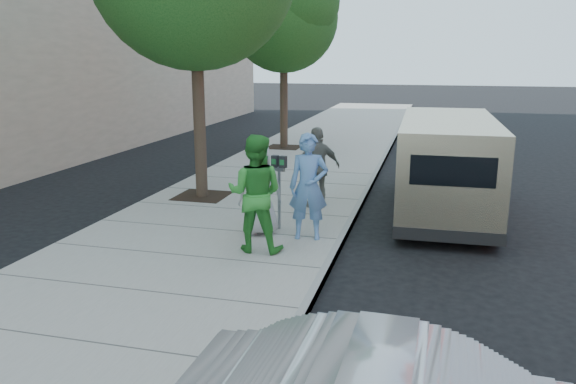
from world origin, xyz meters
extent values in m
plane|color=black|center=(0.00, 0.00, 0.00)|extent=(120.00, 120.00, 0.00)
cube|color=gray|center=(-1.00, 0.00, 0.07)|extent=(5.00, 60.00, 0.15)
cube|color=gray|center=(1.44, 0.00, 0.07)|extent=(0.12, 60.00, 0.16)
cube|color=black|center=(-2.30, 2.40, 0.15)|extent=(1.20, 1.20, 0.01)
cylinder|color=#38281E|center=(-2.30, 2.40, 2.13)|extent=(0.28, 0.28, 3.96)
cube|color=black|center=(-2.30, 10.00, 0.15)|extent=(1.20, 1.20, 0.01)
cylinder|color=#38281E|center=(-2.30, 10.00, 1.91)|extent=(0.28, 0.28, 3.52)
sphere|color=#184918|center=(-2.30, 10.00, 4.71)|extent=(3.80, 3.80, 3.80)
sphere|color=#184918|center=(-1.70, 9.60, 5.21)|extent=(2.85, 2.85, 2.85)
sphere|color=#184918|center=(-2.80, 10.50, 5.01)|extent=(2.66, 2.66, 2.66)
cylinder|color=gray|center=(0.19, 0.33, 0.72)|extent=(0.06, 0.06, 1.15)
cube|color=gray|center=(0.19, 0.33, 1.34)|extent=(0.23, 0.11, 0.08)
cube|color=#2D2D30|center=(0.11, 0.35, 1.48)|extent=(0.14, 0.13, 0.23)
cube|color=#2D2D30|center=(0.28, 0.31, 1.48)|extent=(0.14, 0.13, 0.23)
cube|color=beige|center=(3.30, 2.74, 1.16)|extent=(2.03, 5.24, 1.92)
cube|color=beige|center=(3.25, 5.59, 0.68)|extent=(1.78, 0.56, 0.82)
cube|color=black|center=(3.35, 0.13, 1.49)|extent=(1.45, 0.05, 0.53)
cylinder|color=black|center=(2.42, 4.44, 0.37)|extent=(0.26, 0.74, 0.73)
cylinder|color=black|center=(4.12, 4.48, 0.37)|extent=(0.26, 0.74, 0.73)
cylinder|color=black|center=(2.49, 0.91, 0.37)|extent=(0.26, 0.74, 0.73)
cylinder|color=black|center=(4.18, 0.94, 0.37)|extent=(0.26, 0.74, 0.73)
imported|color=#5885BD|center=(0.86, -0.07, 1.12)|extent=(0.78, 0.58, 1.94)
imported|color=green|center=(0.13, -0.93, 1.16)|extent=(1.01, 0.81, 2.01)
imported|color=#A2A2A4|center=(-0.07, -0.03, 1.00)|extent=(0.98, 0.85, 1.70)
imported|color=slate|center=(0.58, 2.09, 1.04)|extent=(1.10, 0.97, 1.78)
camera|label=1|loc=(2.98, -9.72, 3.43)|focal=35.00mm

